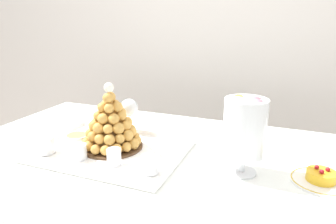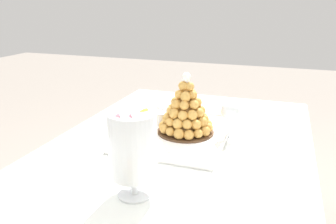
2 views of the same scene
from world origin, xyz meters
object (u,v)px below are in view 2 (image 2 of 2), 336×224
(serving_tray, at_px, (179,133))
(wine_glass, at_px, (230,112))
(dessert_cup_mid_right, at_px, (135,143))
(creme_brulee_ramekin, at_px, (199,117))
(dessert_cup_centre, at_px, (150,130))
(dessert_cup_mid_left, at_px, (160,119))
(macaron_goblet, at_px, (133,145))
(croquembouche, at_px, (186,111))
(dessert_cup_left, at_px, (171,109))

(serving_tray, xyz_separation_m, wine_glass, (-0.03, 0.20, 0.11))
(dessert_cup_mid_right, height_order, creme_brulee_ramekin, dessert_cup_mid_right)
(dessert_cup_centre, bearing_deg, dessert_cup_mid_left, -177.13)
(dessert_cup_mid_left, bearing_deg, serving_tray, 58.83)
(dessert_cup_mid_right, height_order, macaron_goblet, macaron_goblet)
(croquembouche, relative_size, dessert_cup_left, 3.97)
(croquembouche, distance_m, macaron_goblet, 0.49)
(serving_tray, xyz_separation_m, creme_brulee_ramekin, (-0.18, 0.04, 0.01))
(dessert_cup_mid_right, relative_size, creme_brulee_ramekin, 0.63)
(dessert_cup_left, xyz_separation_m, dessert_cup_mid_right, (0.42, 0.00, -0.00))
(serving_tray, xyz_separation_m, dessert_cup_mid_right, (0.21, -0.10, 0.03))
(croquembouche, bearing_deg, macaron_goblet, -0.87)
(dessert_cup_left, bearing_deg, macaron_goblet, 10.33)
(creme_brulee_ramekin, bearing_deg, dessert_cup_centre, -27.91)
(serving_tray, bearing_deg, creme_brulee_ramekin, 167.73)
(dessert_cup_left, bearing_deg, dessert_cup_mid_right, 0.47)
(serving_tray, xyz_separation_m, dessert_cup_centre, (0.07, -0.10, 0.03))
(dessert_cup_mid_left, bearing_deg, macaron_goblet, 12.85)
(dessert_cup_left, relative_size, dessert_cup_centre, 1.12)
(dessert_cup_mid_left, bearing_deg, wine_glass, 83.57)
(croquembouche, height_order, dessert_cup_centre, croquembouche)
(dessert_cup_mid_left, relative_size, macaron_goblet, 0.21)
(dessert_cup_centre, xyz_separation_m, wine_glass, (-0.10, 0.30, 0.08))
(serving_tray, relative_size, dessert_cup_centre, 9.67)
(dessert_cup_left, distance_m, dessert_cup_centre, 0.28)
(croquembouche, bearing_deg, dessert_cup_left, -146.24)
(dessert_cup_mid_left, height_order, creme_brulee_ramekin, dessert_cup_mid_left)
(dessert_cup_mid_left, distance_m, creme_brulee_ramekin, 0.19)
(wine_glass, bearing_deg, dessert_cup_left, -120.25)
(macaron_goblet, bearing_deg, dessert_cup_mid_right, -155.73)
(croquembouche, relative_size, creme_brulee_ramekin, 2.78)
(creme_brulee_ramekin, relative_size, wine_glass, 0.59)
(croquembouche, xyz_separation_m, macaron_goblet, (0.49, -0.01, 0.05))
(dessert_cup_left, bearing_deg, dessert_cup_centre, 1.71)
(wine_glass, bearing_deg, croquembouche, -83.83)
(dessert_cup_left, bearing_deg, dessert_cup_mid_left, 0.61)
(dessert_cup_mid_left, height_order, macaron_goblet, macaron_goblet)
(dessert_cup_centre, xyz_separation_m, dessert_cup_mid_right, (0.13, -0.00, -0.00))
(wine_glass, bearing_deg, dessert_cup_centre, -71.03)
(dessert_cup_mid_right, relative_size, macaron_goblet, 0.22)
(croquembouche, relative_size, dessert_cup_mid_right, 4.42)
(creme_brulee_ramekin, bearing_deg, serving_tray, -12.27)
(dessert_cup_left, bearing_deg, wine_glass, 59.75)
(dessert_cup_left, height_order, wine_glass, wine_glass)
(creme_brulee_ramekin, height_order, macaron_goblet, macaron_goblet)
(dessert_cup_centre, height_order, wine_glass, wine_glass)
(dessert_cup_mid_left, bearing_deg, creme_brulee_ramekin, 129.74)
(serving_tray, bearing_deg, dessert_cup_mid_left, -121.17)
(croquembouche, xyz_separation_m, dessert_cup_left, (-0.20, -0.13, -0.07))
(dessert_cup_mid_right, xyz_separation_m, macaron_goblet, (0.27, 0.12, 0.12))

